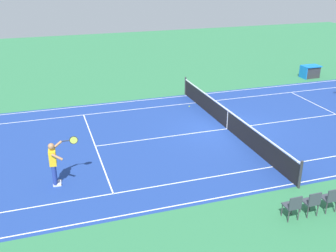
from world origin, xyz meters
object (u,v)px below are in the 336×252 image
Objects in this scene: tennis_player_near at (54,162)px; equipment_cart_tarped at (310,71)px; tennis_ball at (189,106)px; spectator_chair_4 at (312,202)px; spectator_chair_5 at (293,205)px; tennis_net at (228,119)px; spectator_chair_3 at (330,198)px.

tennis_player_near is 1.36× the size of equipment_cart_tarped.
tennis_player_near reaches higher than tennis_ball.
spectator_chair_4 is (-7.57, 4.53, -0.41)m from tennis_player_near.
spectator_chair_4 is 0.70m from spectator_chair_5.
tennis_ball is at bearing -93.98° from spectator_chair_5.
equipment_cart_tarped is at bearing -128.08° from spectator_chair_5.
spectator_chair_5 is (1.37, 7.36, 0.03)m from tennis_net.
spectator_chair_3 is 0.70× the size of equipment_cart_tarped.
tennis_net reaches higher than spectator_chair_5.
tennis_player_near is 1.93× the size of spectator_chair_5.
tennis_player_near is 8.83m from spectator_chair_4.
tennis_ball is 10.92m from spectator_chair_4.
spectator_chair_4 is at bearing 53.73° from equipment_cart_tarped.
tennis_player_near reaches higher than tennis_net.
equipment_cart_tarped is (-17.88, -9.52, -0.49)m from tennis_player_near.
tennis_net is at bearing -100.54° from spectator_chair_5.
spectator_chair_4 is 1.00× the size of spectator_chair_5.
spectator_chair_3 is 1.00× the size of spectator_chair_5.
spectator_chair_3 and spectator_chair_5 have the same top height.
tennis_player_near is 9.98m from tennis_ball.
tennis_player_near is at bearing 39.89° from tennis_ball.
tennis_net is at bearing 34.78° from equipment_cart_tarped.
tennis_net is 13.30× the size of spectator_chair_4.
spectator_chair_3 is at bearing 180.00° from spectator_chair_5.
spectator_chair_3 is 1.40m from spectator_chair_5.
spectator_chair_4 is at bearing 180.00° from spectator_chair_5.
tennis_player_near is 20.26m from equipment_cart_tarped.
spectator_chair_3 reaches higher than tennis_ball.
tennis_ball is 0.08× the size of spectator_chair_3.
tennis_net is 177.27× the size of tennis_ball.
spectator_chair_4 reaches higher than equipment_cart_tarped.
spectator_chair_4 is at bearing 89.70° from tennis_ball.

